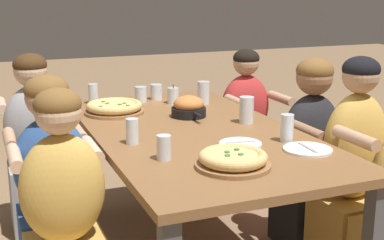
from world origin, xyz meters
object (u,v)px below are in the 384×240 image
drinking_glass_a (156,93)px  drinking_glass_c (132,133)px  empty_plate_b (308,149)px  diner_far_midright (353,180)px  drinking_glass_g (164,148)px  diner_far_center (310,160)px  drinking_glass_h (287,129)px  empty_plate_a (240,144)px  pizza_board_main (114,108)px  drinking_glass_b (246,111)px  diner_far_left (245,131)px  diner_near_left (36,152)px  pizza_board_second (233,159)px  drinking_glass_f (203,93)px  diner_near_center (53,195)px  cocktail_glass_blue (173,96)px  diner_near_midright (65,226)px  drinking_glass_d (141,95)px  skillet_bowl (189,107)px  drinking_glass_e (93,95)px

drinking_glass_a → drinking_glass_c: size_ratio=0.81×
empty_plate_b → diner_far_midright: size_ratio=0.19×
empty_plate_b → drinking_glass_g: drinking_glass_g is taller
drinking_glass_a → diner_far_center: bearing=38.9°
drinking_glass_h → empty_plate_a: bearing=-97.5°
pizza_board_main → drinking_glass_b: drinking_glass_b is taller
diner_far_left → diner_near_left: bearing=1.4°
pizza_board_second → diner_far_center: (-0.60, 0.80, -0.29)m
drinking_glass_a → drinking_glass_f: bearing=45.5°
empty_plate_a → diner_far_left: bearing=151.4°
pizza_board_main → empty_plate_b: size_ratio=1.56×
drinking_glass_a → diner_near_center: size_ratio=0.09×
cocktail_glass_blue → diner_near_center: bearing=-53.2°
drinking_glass_g → diner_near_center: (-0.43, -0.43, -0.32)m
drinking_glass_h → diner_near_midright: 1.12m
diner_near_center → drinking_glass_a: bearing=45.1°
pizza_board_second → cocktail_glass_blue: bearing=171.2°
drinking_glass_d → diner_far_left: diner_far_left is taller
empty_plate_b → drinking_glass_d: (-1.31, -0.40, 0.04)m
skillet_bowl → diner_near_left: bearing=-121.0°
drinking_glass_b → empty_plate_b: bearing=2.5°
diner_near_midright → diner_near_center: 0.35m
drinking_glass_b → diner_far_midright: 0.66m
skillet_bowl → cocktail_glass_blue: bearing=174.1°
drinking_glass_g → drinking_glass_d: bearing=168.1°
diner_far_midright → pizza_board_main: bearing=-42.0°
diner_far_center → empty_plate_b: bearing=53.7°
drinking_glass_d → empty_plate_b: bearing=17.2°
diner_far_left → pizza_board_second: bearing=60.7°
drinking_glass_b → drinking_glass_h: (0.39, 0.01, -0.00)m
drinking_glass_g → diner_near_left: bearing=-160.2°
drinking_glass_g → diner_near_midright: diner_near_midright is taller
cocktail_glass_blue → diner_far_center: (0.67, 0.61, -0.30)m
drinking_glass_d → drinking_glass_h: (1.14, 0.39, 0.02)m
drinking_glass_b → drinking_glass_e: (-0.81, -0.68, -0.01)m
empty_plate_b → drinking_glass_g: bearing=-100.4°
diner_far_center → diner_near_midright: bearing=12.4°
drinking_glass_b → diner_far_center: bearing=84.4°
pizza_board_main → skillet_bowl: bearing=57.9°
pizza_board_second → diner_far_left: size_ratio=0.29×
drinking_glass_d → diner_far_center: 1.15m
cocktail_glass_blue → drinking_glass_h: bearing=11.8°
drinking_glass_f → diner_near_center: diner_near_center is taller
empty_plate_a → diner_near_left: diner_near_left is taller
empty_plate_a → diner_near_midright: bearing=-90.1°
drinking_glass_b → diner_near_center: bearing=-89.3°
drinking_glass_f → drinking_glass_g: (0.99, -0.61, -0.02)m
drinking_glass_d → drinking_glass_h: bearing=19.0°
pizza_board_second → diner_far_center: 1.04m
drinking_glass_b → diner_near_center: 1.11m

